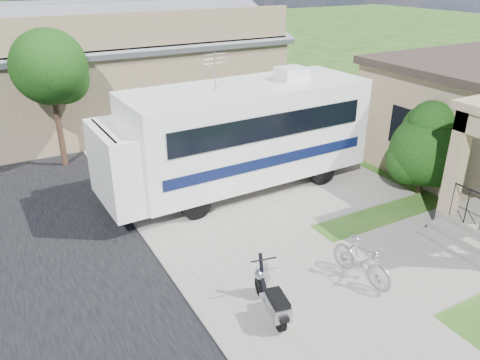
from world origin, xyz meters
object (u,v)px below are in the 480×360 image
shrub (426,146)px  bicycle (361,263)px  motorhome (238,133)px  scooter (272,299)px  garden_hose (447,233)px

shrub → bicycle: size_ratio=1.77×
motorhome → shrub: 5.54m
shrub → bicycle: bearing=-151.6°
motorhome → shrub: motorhome is taller
scooter → garden_hose: size_ratio=3.55×
scooter → bicycle: 2.30m
scooter → garden_hose: scooter is taller
motorhome → garden_hose: motorhome is taller
scooter → garden_hose: 5.56m
shrub → garden_hose: bearing=-123.6°
shrub → motorhome: bearing=148.2°
motorhome → bicycle: bearing=-91.6°
bicycle → garden_hose: bicycle is taller
shrub → scooter: 7.52m
shrub → bicycle: shrub is taller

